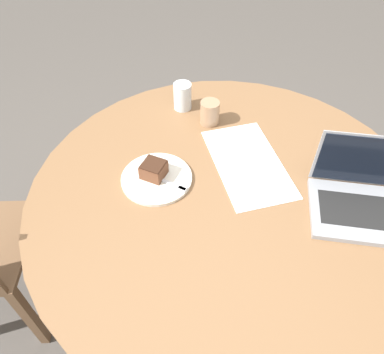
{
  "coord_description": "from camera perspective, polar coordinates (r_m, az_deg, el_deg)",
  "views": [
    {
      "loc": [
        -0.75,
        0.37,
        1.69
      ],
      "look_at": [
        0.06,
        0.11,
        0.78
      ],
      "focal_mm": 35.0,
      "sensor_mm": 36.0,
      "label": 1
    }
  ],
  "objects": [
    {
      "name": "water_glass",
      "position": [
        1.56,
        -1.45,
        12.2
      ],
      "size": [
        0.07,
        0.07,
        0.11
      ],
      "color": "silver",
      "rests_on": "dining_table"
    },
    {
      "name": "cake_slice",
      "position": [
        1.27,
        -5.86,
        1.15
      ],
      "size": [
        0.11,
        0.11,
        0.06
      ],
      "rotation": [
        0.0,
        0.0,
        3.98
      ],
      "color": "brown",
      "rests_on": "plate"
    },
    {
      "name": "plate",
      "position": [
        1.29,
        -5.41,
        -0.21
      ],
      "size": [
        0.24,
        0.24,
        0.01
      ],
      "color": "silver",
      "rests_on": "dining_table"
    },
    {
      "name": "dining_table",
      "position": [
        1.37,
        5.11,
        -6.09
      ],
      "size": [
        1.34,
        1.34,
        0.74
      ],
      "color": "brown",
      "rests_on": "ground_plane"
    },
    {
      "name": "ground_plane",
      "position": [
        1.88,
        3.87,
        -17.12
      ],
      "size": [
        12.0,
        12.0,
        0.0
      ],
      "primitive_type": "plane",
      "color": "#4C4742"
    },
    {
      "name": "paper_document",
      "position": [
        1.36,
        8.5,
        2.13
      ],
      "size": [
        0.42,
        0.25,
        0.0
      ],
      "rotation": [
        0.0,
        0.0,
        -0.05
      ],
      "color": "white",
      "rests_on": "dining_table"
    },
    {
      "name": "fork",
      "position": [
        1.26,
        -3.58,
        -0.88
      ],
      "size": [
        0.14,
        0.13,
        0.0
      ],
      "rotation": [
        0.0,
        0.0,
        3.9
      ],
      "color": "silver",
      "rests_on": "plate"
    },
    {
      "name": "coffee_glass",
      "position": [
        1.49,
        2.72,
        9.78
      ],
      "size": [
        0.08,
        0.08,
        0.1
      ],
      "color": "#997556",
      "rests_on": "dining_table"
    },
    {
      "name": "laptop",
      "position": [
        1.29,
        24.31,
        -3.07
      ],
      "size": [
        0.35,
        0.38,
        0.22
      ],
      "rotation": [
        0.0,
        0.0,
        7.39
      ],
      "color": "gray",
      "rests_on": "dining_table"
    }
  ]
}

